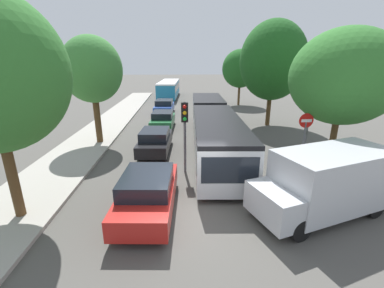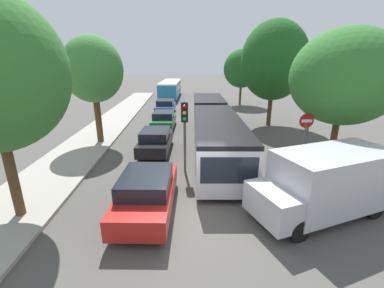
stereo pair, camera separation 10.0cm
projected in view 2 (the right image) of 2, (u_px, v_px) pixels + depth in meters
The scene contains 16 objects.
ground_plane at pixel (192, 215), 9.00m from camera, with size 200.00×200.00×0.00m, color #4F4C47.
kerb_strip_left at pixel (114, 120), 23.39m from camera, with size 3.20×40.92×0.14m, color #9E998E.
articulated_bus at pixel (213, 123), 16.62m from camera, with size 3.12×15.87×2.34m.
city_bus_rear at pixel (171, 88), 37.89m from camera, with size 3.07×11.19×2.38m.
queued_car_red at pixel (147, 192), 9.06m from camera, with size 2.05×4.36×1.48m.
queued_car_black at pixel (156, 141), 15.10m from camera, with size 1.91×4.06×1.38m.
queued_car_green at pixel (164, 120), 20.54m from camera, with size 1.89×4.02×1.37m.
queued_car_blue at pixel (166, 107), 26.26m from camera, with size 2.00×4.25×1.44m.
white_van at pixel (327, 182), 8.75m from camera, with size 5.36×3.45×2.31m.
traffic_light at pixel (185, 122), 11.77m from camera, with size 0.33×0.37×3.40m.
no_entry_sign at pixel (305, 133), 12.32m from camera, with size 0.70×0.08×2.82m.
direction_sign_post at pixel (310, 114), 13.25m from camera, with size 0.30×1.39×3.60m.
tree_left_mid at pixel (94, 72), 15.58m from camera, with size 3.61×3.61×6.66m.
tree_right_near at pixel (345, 77), 11.98m from camera, with size 4.94×4.94×6.69m.
tree_right_mid at pixel (274, 63), 20.23m from camera, with size 5.18×5.18×8.26m.
tree_right_far at pixel (241, 70), 30.44m from camera, with size 4.28×4.28×6.55m.
Camera 2 is at (-0.35, -7.78, 5.16)m, focal length 24.00 mm.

